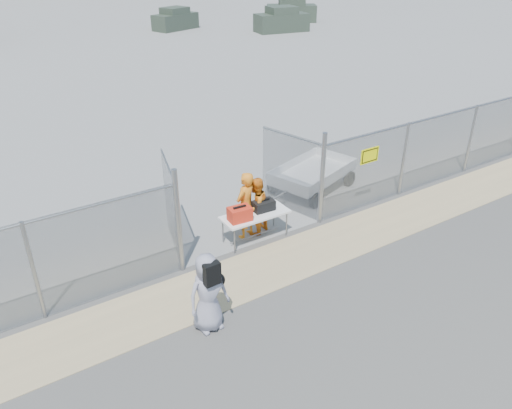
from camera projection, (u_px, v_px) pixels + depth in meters
ground at (306, 285)px, 10.85m from camera, size 160.00×160.00×0.00m
dirt_strip at (279, 263)px, 11.59m from camera, size 44.00×1.60×0.01m
chain_link_fence at (256, 204)px, 11.81m from camera, size 40.00×0.20×2.20m
folding_table at (255, 226)px, 12.36m from camera, size 1.70×0.72×0.72m
orange_bag at (240, 214)px, 11.84m from camera, size 0.57×0.40×0.34m
black_duffel at (264, 206)px, 12.29m from camera, size 0.55×0.34×0.26m
security_worker_left at (246, 205)px, 12.24m from camera, size 0.75×0.63×1.75m
security_worker_right at (256, 206)px, 12.44m from camera, size 0.90×0.80×1.52m
visitor at (208, 293)px, 9.32m from camera, size 0.82×0.55×1.65m
utility_trailer at (312, 176)px, 14.82m from camera, size 3.77×2.70×0.83m
parked_vehicle_near at (175, 19)px, 40.52m from camera, size 4.08×2.80×1.69m
parked_vehicle_mid at (292, 10)px, 44.30m from camera, size 4.67×3.85×1.94m
parked_vehicle_far at (282, 19)px, 39.54m from camera, size 4.40×2.53×1.88m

